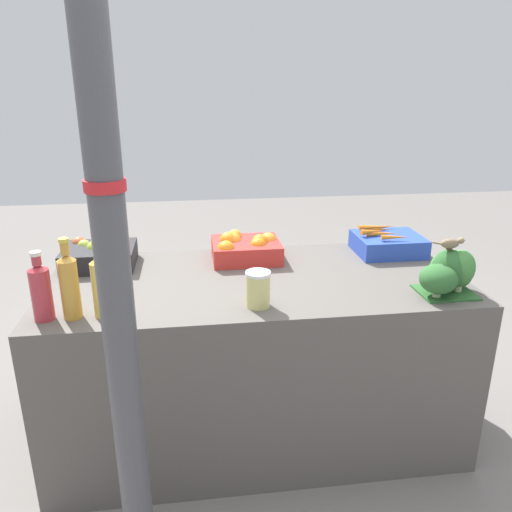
# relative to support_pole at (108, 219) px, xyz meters

# --- Properties ---
(ground_plane) EXTENTS (10.00, 10.00, 0.00)m
(ground_plane) POSITION_rel_support_pole_xyz_m (0.48, 0.75, -1.26)
(ground_plane) COLOR slate
(market_table) EXTENTS (1.79, 0.85, 0.78)m
(market_table) POSITION_rel_support_pole_xyz_m (0.48, 0.75, -0.87)
(market_table) COLOR #56514C
(market_table) RESTS_ON ground_plane
(support_pole) EXTENTS (0.10, 0.10, 2.53)m
(support_pole) POSITION_rel_support_pole_xyz_m (0.00, 0.00, 0.00)
(support_pole) COLOR #4C4C51
(support_pole) RESTS_ON ground_plane
(apple_crate) EXTENTS (0.32, 0.27, 0.12)m
(apple_crate) POSITION_rel_support_pole_xyz_m (-0.21, 1.00, -0.43)
(apple_crate) COLOR black
(apple_crate) RESTS_ON market_table
(orange_crate) EXTENTS (0.32, 0.27, 0.13)m
(orange_crate) POSITION_rel_support_pole_xyz_m (0.46, 0.99, -0.42)
(orange_crate) COLOR red
(orange_crate) RESTS_ON market_table
(carrot_crate) EXTENTS (0.32, 0.27, 0.13)m
(carrot_crate) POSITION_rel_support_pole_xyz_m (1.17, 0.99, -0.43)
(carrot_crate) COLOR #2847B7
(carrot_crate) RESTS_ON market_table
(broccoli_pile) EXTENTS (0.25, 0.21, 0.18)m
(broccoli_pile) POSITION_rel_support_pole_xyz_m (1.22, 0.48, -0.39)
(broccoli_pile) COLOR #2D602D
(broccoli_pile) RESTS_ON market_table
(juice_bottle_ruby) EXTENTS (0.07, 0.07, 0.26)m
(juice_bottle_ruby) POSITION_rel_support_pole_xyz_m (-0.33, 0.45, -0.37)
(juice_bottle_ruby) COLOR #B2333D
(juice_bottle_ruby) RESTS_ON market_table
(juice_bottle_amber) EXTENTS (0.07, 0.07, 0.30)m
(juice_bottle_amber) POSITION_rel_support_pole_xyz_m (-0.23, 0.45, -0.35)
(juice_bottle_amber) COLOR gold
(juice_bottle_amber) RESTS_ON market_table
(juice_bottle_golden) EXTENTS (0.06, 0.06, 0.29)m
(juice_bottle_golden) POSITION_rel_support_pole_xyz_m (-0.12, 0.45, -0.36)
(juice_bottle_golden) COLOR gold
(juice_bottle_golden) RESTS_ON market_table
(pickle_jar) EXTENTS (0.10, 0.10, 0.14)m
(pickle_jar) POSITION_rel_support_pole_xyz_m (0.45, 0.45, -0.41)
(pickle_jar) COLOR #D1CC75
(pickle_jar) RESTS_ON market_table
(sparrow_bird) EXTENTS (0.14, 0.04, 0.05)m
(sparrow_bird) POSITION_rel_support_pole_xyz_m (1.22, 0.48, -0.27)
(sparrow_bird) COLOR #4C3D2D
(sparrow_bird) RESTS_ON broccoli_pile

